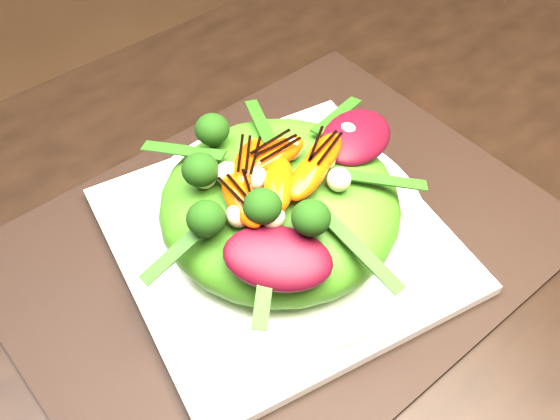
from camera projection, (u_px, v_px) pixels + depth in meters
dining_table at (275, 401)px, 0.51m from camera, size 1.60×0.90×0.75m
placemat at (280, 244)px, 0.58m from camera, size 0.47×0.36×0.00m
plate_base at (280, 239)px, 0.57m from camera, size 0.31×0.31×0.01m
salad_bowl at (280, 228)px, 0.56m from camera, size 0.27×0.27×0.02m
lettuce_mound at (280, 204)px, 0.54m from camera, size 0.23×0.23×0.07m
radicchio_leaf at (356, 137)px, 0.55m from camera, size 0.09×0.07×0.02m
orange_segment at (259, 160)px, 0.52m from camera, size 0.06×0.05×0.01m
broccoli_floret at (187, 178)px, 0.50m from camera, size 0.05×0.05×0.04m
macadamia_nut at (338, 193)px, 0.50m from camera, size 0.02×0.02×0.02m
balsamic_drizzle at (258, 152)px, 0.51m from camera, size 0.04×0.02×0.00m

